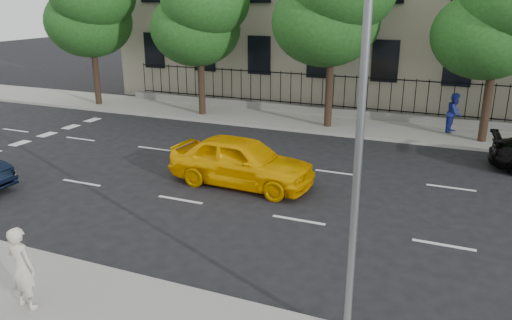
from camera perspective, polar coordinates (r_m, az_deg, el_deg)
The scene contains 11 objects.
ground at distance 12.62m, azimuth 1.32°, elevation -11.32°, with size 120.00×120.00×0.00m, color black.
far_sidewalk at distance 25.33m, azimuth 13.00°, elevation 3.63°, with size 60.00×4.00×0.15m, color gray.
lane_markings at distance 16.71m, azimuth 7.30°, elevation -3.81°, with size 49.60×4.62×0.01m, color silver, non-canonical shape.
crosswalk at distance 24.13m, azimuth -26.74°, elevation 1.24°, with size 0.50×12.10×0.01m, color silver, non-canonical shape.
iron_fence at distance 26.83m, azimuth 13.74°, elevation 5.64°, with size 30.00×0.50×2.20m.
street_light at distance 8.67m, azimuth 12.95°, elevation 10.69°, with size 0.25×3.32×8.05m.
tree_b at distance 26.93m, azimuth -6.31°, elevation 17.23°, with size 5.53×5.12×8.97m.
tree_d at distance 23.64m, azimuth 26.28°, elevation 15.44°, with size 5.34×4.94×8.84m.
yellow_taxi at distance 17.08m, azimuth -1.68°, elevation -0.12°, with size 2.03×5.05×1.72m, color #FFB400.
woman_near at distance 11.25m, azimuth -25.20°, elevation -11.10°, with size 0.65×0.43×1.78m, color beige.
pedestrian_far at distance 25.13m, azimuth 21.73°, elevation 5.05°, with size 0.90×0.70×1.86m, color navy.
Camera 1 is at (3.98, -10.25, 6.20)m, focal length 35.00 mm.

